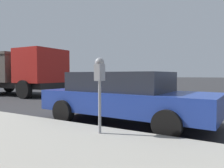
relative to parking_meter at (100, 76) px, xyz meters
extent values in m
plane|color=#2B2B2D|center=(2.72, 0.88, -1.33)|extent=(220.00, 220.00, 0.00)
cylinder|color=gray|center=(0.00, 0.00, -0.64)|extent=(0.06, 0.06, 1.07)
cube|color=gray|center=(0.00, 0.00, 0.06)|extent=(0.20, 0.14, 0.34)
sphere|color=gray|center=(0.00, 0.00, 0.27)|extent=(0.19, 0.19, 0.19)
cube|color=gold|center=(0.11, 0.00, 0.02)|extent=(0.01, 0.11, 0.12)
cube|color=black|center=(0.11, 0.00, 0.14)|extent=(0.01, 0.10, 0.08)
cube|color=navy|center=(1.72, 0.28, -0.72)|extent=(2.06, 4.88, 0.57)
cube|color=#232833|center=(1.73, 0.47, -0.17)|extent=(1.76, 2.75, 0.53)
cylinder|color=black|center=(2.60, -1.25, -1.01)|extent=(0.24, 0.65, 0.64)
cylinder|color=black|center=(0.72, -1.18, -1.01)|extent=(0.24, 0.65, 0.64)
cylinder|color=black|center=(2.72, 1.73, -1.01)|extent=(0.24, 0.65, 0.64)
cylinder|color=black|center=(0.84, 1.80, -1.01)|extent=(0.24, 0.65, 0.64)
cube|color=black|center=(5.53, 10.61, -0.63)|extent=(2.51, 7.23, 0.35)
cube|color=#AD1E19|center=(5.61, 8.10, 0.55)|extent=(2.73, 2.24, 2.02)
cube|color=#4C4742|center=(5.48, 11.97, 0.40)|extent=(2.81, 4.53, 1.73)
cube|color=#4C4742|center=(5.48, 11.97, 1.35)|extent=(2.92, 4.63, 0.16)
cylinder|color=black|center=(6.94, 8.15, -0.81)|extent=(0.34, 1.05, 1.04)
cylinder|color=black|center=(4.28, 8.06, -0.81)|extent=(0.34, 1.05, 1.04)
cylinder|color=black|center=(6.83, 11.37, -0.81)|extent=(0.34, 1.05, 1.04)
cylinder|color=black|center=(6.77, 13.16, -0.81)|extent=(0.34, 1.05, 1.04)
camera|label=1|loc=(-3.65, -2.48, 0.02)|focal=35.00mm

